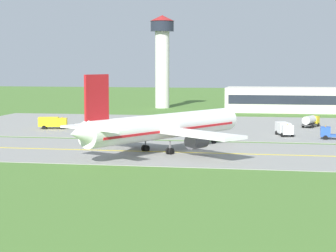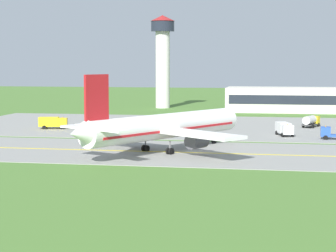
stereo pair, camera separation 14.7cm
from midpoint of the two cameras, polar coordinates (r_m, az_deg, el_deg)
The scene contains 11 objects.
ground_plane at distance 101.57m, azimuth 2.31°, elevation -2.44°, with size 500.00×500.00×0.00m, color #47702D.
taxiway_strip at distance 101.56m, azimuth 2.31°, elevation -2.42°, with size 240.00×28.00×0.10m, color gray.
apron_pad at distance 142.32m, azimuth 8.71°, elevation -0.12°, with size 140.00×52.00×0.10m, color gray.
taxiway_centreline at distance 101.56m, azimuth 2.31°, elevation -2.38°, with size 220.00×0.60×0.01m, color yellow.
airplane_lead at distance 102.10m, azimuth -0.34°, elevation -0.06°, with size 29.91×35.93×12.70m.
service_truck_baggage at distance 139.41m, azimuth -10.21°, elevation 0.35°, with size 6.30×3.36×2.60m.
service_truck_fuel at distance 122.59m, azimuth 14.48°, elevation -0.65°, with size 6.44×2.46×2.59m.
service_truck_catering at distance 143.93m, azimuth 12.66°, elevation 0.47°, with size 4.19×6.33×2.65m.
service_truck_pushback at distance 126.52m, azimuth 10.36°, elevation -0.20°, with size 3.69×6.34×2.60m.
terminal_building at distance 187.23m, azimuth 13.37°, elevation 2.27°, with size 52.54×12.92×8.22m.
control_tower at distance 199.44m, azimuth -0.46°, elevation 6.56°, with size 7.60×7.60×28.70m.
Camera 2 is at (14.26, -99.50, 14.55)m, focal length 68.34 mm.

